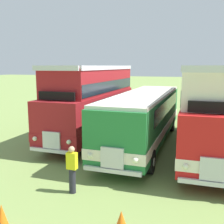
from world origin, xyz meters
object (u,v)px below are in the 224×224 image
object	(u,v)px
cone_mid_row	(121,220)
marshal_person	(72,169)
cone_near_end	(2,216)
bus_third_in_row	(210,108)
bus_second_in_row	(145,115)
bus_first_in_row	(93,101)

from	to	relation	value
cone_mid_row	marshal_person	bearing A→B (deg)	147.71
cone_near_end	marshal_person	distance (m)	2.77
cone_near_end	cone_mid_row	distance (m)	3.35
bus_third_in_row	cone_mid_row	distance (m)	8.78
cone_near_end	bus_second_in_row	bearing A→B (deg)	79.68
bus_second_in_row	marshal_person	size ratio (longest dim) A/B	6.73
bus_second_in_row	marshal_person	distance (m)	6.95
bus_first_in_row	bus_second_in_row	world-z (taller)	bus_first_in_row
cone_mid_row	marshal_person	distance (m)	2.85
bus_second_in_row	cone_mid_row	distance (m)	8.58
bus_second_in_row	cone_mid_row	size ratio (longest dim) A/B	21.12
cone_mid_row	bus_third_in_row	bearing A→B (deg)	76.23
cone_near_end	marshal_person	bearing A→B (deg)	72.85
cone_mid_row	marshal_person	size ratio (longest dim) A/B	0.32
bus_first_in_row	bus_second_in_row	xyz separation A→B (m)	(3.47, -0.51, -0.60)
bus_third_in_row	cone_near_end	xyz separation A→B (m)	(-5.19, -9.39, -2.01)
cone_mid_row	cone_near_end	bearing A→B (deg)	-160.62
bus_second_in_row	cone_mid_row	bearing A→B (deg)	-80.21
bus_second_in_row	marshal_person	world-z (taller)	bus_second_in_row
bus_first_in_row	bus_third_in_row	bearing A→B (deg)	-4.59
marshal_person	bus_second_in_row	bearing A→B (deg)	82.36
bus_first_in_row	cone_mid_row	bearing A→B (deg)	-60.94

